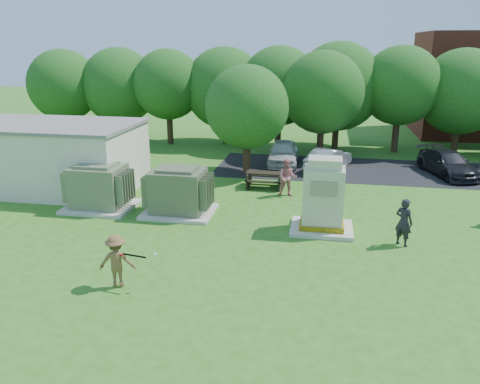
% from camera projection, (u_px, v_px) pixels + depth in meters
% --- Properties ---
extents(ground, '(120.00, 120.00, 0.00)m').
position_uv_depth(ground, '(218.00, 264.00, 15.81)').
color(ground, '#2D6619').
rests_on(ground, ground).
extents(service_building, '(10.00, 5.00, 3.20)m').
position_uv_depth(service_building, '(39.00, 157.00, 23.79)').
color(service_building, beige).
rests_on(service_building, ground).
extents(service_building_roof, '(10.20, 5.20, 0.15)m').
position_uv_depth(service_building_roof, '(34.00, 124.00, 23.29)').
color(service_building_roof, slate).
rests_on(service_building_roof, service_building).
extents(parking_strip, '(20.00, 6.00, 0.01)m').
position_uv_depth(parking_strip, '(388.00, 171.00, 27.24)').
color(parking_strip, '#232326').
rests_on(parking_strip, ground).
extents(transformer_left, '(3.00, 2.40, 2.07)m').
position_uv_depth(transformer_left, '(99.00, 188.00, 20.86)').
color(transformer_left, beige).
rests_on(transformer_left, ground).
extents(transformer_right, '(3.00, 2.40, 2.07)m').
position_uv_depth(transformer_right, '(179.00, 192.00, 20.22)').
color(transformer_right, beige).
rests_on(transformer_right, ground).
extents(generator_cabinet, '(2.43, 1.99, 2.96)m').
position_uv_depth(generator_cabinet, '(323.00, 199.00, 18.27)').
color(generator_cabinet, beige).
rests_on(generator_cabinet, ground).
extents(picnic_table, '(1.89, 1.42, 0.81)m').
position_uv_depth(picnic_table, '(265.00, 178.00, 24.06)').
color(picnic_table, black).
rests_on(picnic_table, ground).
extents(batter, '(1.19, 0.83, 1.68)m').
position_uv_depth(batter, '(117.00, 261.00, 14.13)').
color(batter, brown).
rests_on(batter, ground).
extents(person_by_generator, '(0.79, 0.74, 1.81)m').
position_uv_depth(person_by_generator, '(404.00, 222.00, 17.01)').
color(person_by_generator, black).
rests_on(person_by_generator, ground).
extents(person_at_picnic, '(0.93, 0.74, 1.86)m').
position_uv_depth(person_at_picnic, '(288.00, 178.00, 22.54)').
color(person_at_picnic, '#C36773').
rests_on(person_at_picnic, ground).
extents(car_white, '(1.88, 4.37, 1.47)m').
position_uv_depth(car_white, '(283.00, 153.00, 28.60)').
color(car_white, silver).
rests_on(car_white, ground).
extents(car_silver_a, '(2.84, 4.15, 1.30)m').
position_uv_depth(car_silver_a, '(328.00, 159.00, 27.32)').
color(car_silver_a, '#ACADB1').
rests_on(car_silver_a, ground).
extents(car_dark, '(3.16, 4.95, 1.33)m').
position_uv_depth(car_dark, '(448.00, 163.00, 26.31)').
color(car_dark, black).
rests_on(car_dark, ground).
extents(batting_equipment, '(1.26, 0.19, 0.15)m').
position_uv_depth(batting_equipment, '(134.00, 255.00, 13.89)').
color(batting_equipment, black).
rests_on(batting_equipment, ground).
extents(tree_row, '(41.30, 13.30, 7.30)m').
position_uv_depth(tree_row, '(304.00, 89.00, 31.58)').
color(tree_row, '#47301E').
rests_on(tree_row, ground).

